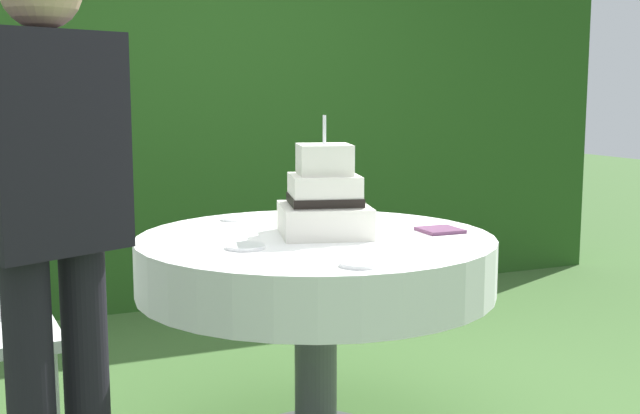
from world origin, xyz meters
name	(u,v)px	position (x,y,z in m)	size (l,w,h in m)	color
foliage_hedge	(166,115)	(0.00, 2.29, 1.11)	(5.83, 0.59, 2.21)	#234C19
cake_table	(316,267)	(0.00, 0.00, 0.64)	(1.24, 1.24, 0.75)	#4C4C51
wedding_cake	(325,200)	(0.04, 0.01, 0.88)	(0.37, 0.37, 0.42)	white
serving_plate_near	(235,219)	(-0.15, 0.44, 0.76)	(0.11, 0.11, 0.01)	white
serving_plate_far	(353,219)	(0.27, 0.26, 0.76)	(0.14, 0.14, 0.01)	white
serving_plate_left	(360,264)	(-0.07, -0.50, 0.76)	(0.12, 0.12, 0.01)	white
serving_plate_right	(245,247)	(-0.29, -0.12, 0.76)	(0.13, 0.13, 0.01)	white
napkin_stack	(440,230)	(0.44, -0.10, 0.76)	(0.14, 0.14, 0.01)	#603856
standing_person	(52,221)	(-0.91, -0.43, 0.93)	(0.41, 0.33, 1.60)	black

